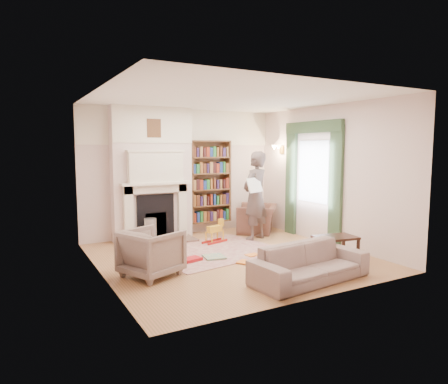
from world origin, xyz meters
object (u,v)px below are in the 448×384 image
armchair_left (151,253)px  rocking_horse (215,231)px  man_reading (255,196)px  bookcase (210,182)px  armchair_reading (257,219)px  paraffin_heater (151,232)px  sofa (310,263)px  coffee_table (335,249)px

armchair_left → rocking_horse: size_ratio=1.46×
man_reading → rocking_horse: bearing=-29.3°
bookcase → rocking_horse: bearing=-111.8°
armchair_reading → paraffin_heater: size_ratio=1.77×
sofa → rocking_horse: bearing=87.2°
sofa → man_reading: size_ratio=0.98×
paraffin_heater → rocking_horse: paraffin_heater is taller
coffee_table → rocking_horse: 2.51m
armchair_reading → coffee_table: bearing=35.0°
bookcase → armchair_left: 3.41m
bookcase → rocking_horse: (-0.42, -1.04, -0.93)m
man_reading → coffee_table: size_ratio=2.68×
armchair_left → sofa: 2.38m
coffee_table → paraffin_heater: size_ratio=1.27×
sofa → paraffin_heater: size_ratio=3.36×
armchair_reading → paraffin_heater: bearing=-49.6°
bookcase → man_reading: bookcase is taller
armchair_left → man_reading: man_reading is taller
sofa → paraffin_heater: paraffin_heater is taller
sofa → rocking_horse: size_ratio=3.38×
armchair_reading → man_reading: (-0.45, -0.60, 0.62)m
sofa → man_reading: bearing=68.0°
coffee_table → man_reading: bearing=105.8°
man_reading → sofa: bearing=51.6°
armchair_left → paraffin_heater: bearing=-42.1°
coffee_table → bookcase: bearing=111.8°
armchair_left → paraffin_heater: (0.59, 1.83, -0.09)m
coffee_table → armchair_left: bearing=173.6°
paraffin_heater → sofa: bearing=-66.7°
sofa → rocking_horse: 2.76m
armchair_left → coffee_table: size_ratio=1.14×
paraffin_heater → armchair_reading: bearing=1.4°
man_reading → coffee_table: man_reading is taller
armchair_left → rocking_horse: 2.30m
armchair_left → paraffin_heater: armchair_left is taller
paraffin_heater → rocking_horse: bearing=-19.1°
armchair_left → coffee_table: bearing=-129.4°
rocking_horse → coffee_table: bearing=-79.3°
man_reading → paraffin_heater: man_reading is taller
bookcase → armchair_reading: size_ratio=1.90×
armchair_reading → paraffin_heater: armchair_reading is taller
man_reading → rocking_horse: (-0.91, 0.11, -0.70)m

